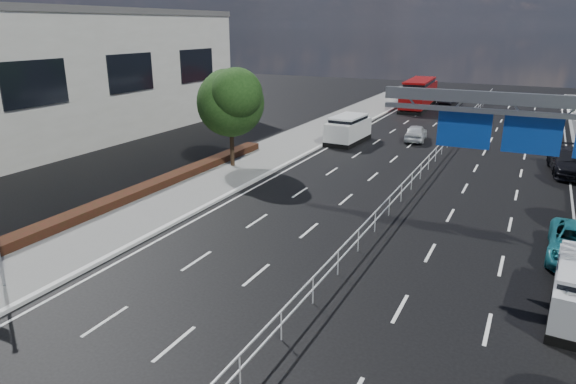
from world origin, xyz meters
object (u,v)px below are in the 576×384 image
at_px(red_bus, 419,93).
at_px(near_car_silver, 416,133).
at_px(white_minivan, 348,129).
at_px(parked_car_dark, 569,162).
at_px(overhead_gantry, 556,129).
at_px(near_car_dark, 448,98).

relative_size(red_bus, near_car_silver, 2.81).
relative_size(white_minivan, near_car_silver, 1.32).
height_order(near_car_silver, parked_car_dark, parked_car_dark).
height_order(overhead_gantry, red_bus, overhead_gantry).
height_order(white_minivan, red_bus, red_bus).
bearing_deg(near_car_dark, white_minivan, 85.05).
height_order(near_car_silver, near_car_dark, near_car_dark).
relative_size(overhead_gantry, near_car_dark, 2.29).
bearing_deg(white_minivan, near_car_silver, 35.58).
xyz_separation_m(overhead_gantry, white_minivan, (-14.40, 18.71, -4.52)).
bearing_deg(overhead_gantry, near_car_dark, 103.68).
distance_m(overhead_gantry, white_minivan, 24.04).
xyz_separation_m(overhead_gantry, near_car_dark, (-10.89, 44.75, -4.87)).
xyz_separation_m(white_minivan, near_car_silver, (4.83, 3.12, -0.42)).
bearing_deg(overhead_gantry, near_car_silver, 113.67).
relative_size(white_minivan, red_bus, 0.47).
height_order(red_bus, near_car_dark, red_bus).
xyz_separation_m(near_car_silver, near_car_dark, (-1.32, 22.91, 0.07)).
relative_size(overhead_gantry, parked_car_dark, 1.89).
bearing_deg(parked_car_dark, overhead_gantry, -102.16).
distance_m(near_car_silver, near_car_dark, 22.95).
xyz_separation_m(near_car_silver, parked_car_dark, (11.13, -5.55, 0.12)).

